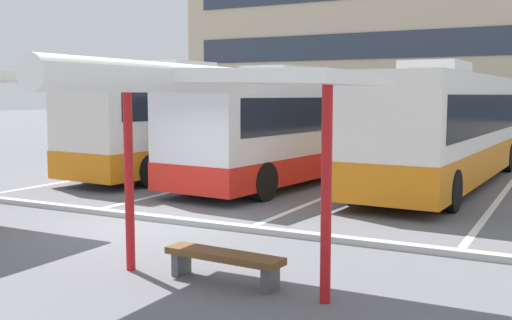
% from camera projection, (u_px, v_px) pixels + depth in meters
% --- Properties ---
extents(ground_plane, '(160.00, 160.00, 0.00)m').
position_uv_depth(ground_plane, '(144.00, 225.00, 12.67)').
color(ground_plane, slate).
extents(terminal_building, '(33.88, 11.09, 17.51)m').
position_uv_depth(terminal_building, '(449.00, 23.00, 40.24)').
color(terminal_building, '#C6B293').
rests_on(terminal_building, ground).
extents(coach_bus_0, '(3.54, 12.19, 3.81)m').
position_uv_depth(coach_bus_0, '(207.00, 121.00, 21.93)').
color(coach_bus_0, silver).
rests_on(coach_bus_0, ground).
extents(coach_bus_1, '(3.78, 11.89, 3.53)m').
position_uv_depth(coach_bus_1, '(305.00, 128.00, 19.53)').
color(coach_bus_1, silver).
rests_on(coach_bus_1, ground).
extents(coach_bus_2, '(3.10, 11.98, 3.62)m').
position_uv_depth(coach_bus_2, '(446.00, 130.00, 18.21)').
color(coach_bus_2, silver).
rests_on(coach_bus_2, ground).
extents(lane_stripe_0, '(0.16, 14.00, 0.01)m').
position_uv_depth(lane_stripe_0, '(136.00, 170.00, 22.04)').
color(lane_stripe_0, white).
rests_on(lane_stripe_0, ground).
extents(lane_stripe_1, '(0.16, 14.00, 0.01)m').
position_uv_depth(lane_stripe_1, '(235.00, 177.00, 20.13)').
color(lane_stripe_1, white).
rests_on(lane_stripe_1, ground).
extents(lane_stripe_2, '(0.16, 14.00, 0.01)m').
position_uv_depth(lane_stripe_2, '(354.00, 185.00, 18.22)').
color(lane_stripe_2, white).
rests_on(lane_stripe_2, ground).
extents(lane_stripe_3, '(0.16, 14.00, 0.01)m').
position_uv_depth(lane_stripe_3, '(501.00, 196.00, 16.31)').
color(lane_stripe_3, white).
rests_on(lane_stripe_3, ground).
extents(waiting_shelter_2, '(4.21, 4.61, 3.09)m').
position_uv_depth(waiting_shelter_2, '(208.00, 83.00, 8.16)').
color(waiting_shelter_2, red).
rests_on(waiting_shelter_2, ground).
extents(bench_2, '(1.87, 0.54, 0.45)m').
position_uv_depth(bench_2, '(224.00, 260.00, 8.76)').
color(bench_2, brown).
rests_on(bench_2, ground).
extents(platform_kerb, '(44.00, 0.24, 0.12)m').
position_uv_depth(platform_kerb, '(158.00, 218.00, 13.08)').
color(platform_kerb, '#ADADA8').
rests_on(platform_kerb, ground).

